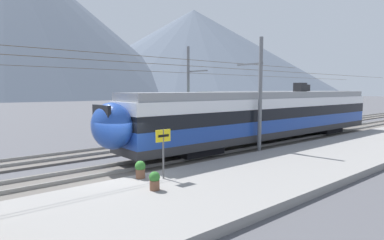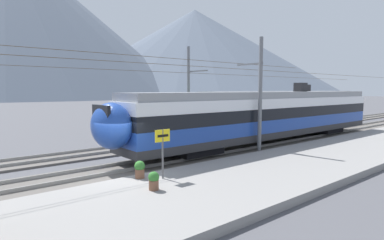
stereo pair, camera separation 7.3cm
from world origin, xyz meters
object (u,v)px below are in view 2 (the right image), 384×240
catenary_mast_mid (258,93)px  potted_plant_platform_edge (140,169)px  train_far_track (284,107)px  potted_plant_by_shelter (154,180)px  catenary_mast_far_side (190,90)px  platform_sign (163,143)px  train_near_platform (267,115)px

catenary_mast_mid → potted_plant_platform_edge: size_ratio=66.85×
train_far_track → potted_plant_by_shelter: bearing=-157.0°
catenary_mast_mid → catenary_mast_far_side: bearing=80.4°
catenary_mast_far_side → platform_sign: size_ratio=23.85×
potted_plant_platform_edge → potted_plant_by_shelter: potted_plant_platform_edge is taller
train_far_track → platform_sign: train_far_track is taller
train_near_platform → potted_plant_platform_edge: (-12.12, -2.72, -1.49)m
train_far_track → catenary_mast_far_side: 11.03m
train_near_platform → platform_sign: size_ratio=12.56×
train_near_platform → train_far_track: (9.05, 4.75, -0.00)m
train_near_platform → potted_plant_by_shelter: (-12.54, -4.43, -1.51)m
potted_plant_platform_edge → train_near_platform: bearing=12.6°
potted_plant_by_shelter → catenary_mast_far_side: bearing=45.8°
catenary_mast_far_side → platform_sign: catenary_mast_far_side is taller
train_far_track → catenary_mast_mid: size_ratio=0.49×
catenary_mast_far_side → potted_plant_by_shelter: (-10.90, -11.21, -3.26)m
platform_sign → potted_plant_platform_edge: (-0.70, 0.67, -1.10)m
platform_sign → train_near_platform: bearing=16.5°
platform_sign → catenary_mast_mid: bearing=12.1°
train_far_track → potted_plant_platform_edge: (-21.18, -7.47, -1.48)m
potted_plant_platform_edge → potted_plant_by_shelter: size_ratio=1.06×
potted_plant_by_shelter → catenary_mast_mid: bearing=16.6°
train_near_platform → potted_plant_platform_edge: bearing=-167.4°
train_near_platform → catenary_mast_mid: size_ratio=0.53×
catenary_mast_mid → potted_plant_by_shelter: (-9.49, -2.84, -3.07)m
train_near_platform → potted_plant_by_shelter: train_near_platform is taller
train_far_track → catenary_mast_far_side: (-10.70, 2.03, 1.75)m
catenary_mast_mid → platform_sign: 8.78m
potted_plant_by_shelter → train_far_track: bearing=23.0°
catenary_mast_mid → potted_plant_by_shelter: catenary_mast_mid is taller
platform_sign → potted_plant_by_shelter: size_ratio=2.97×
catenary_mast_mid → train_near_platform: bearing=27.6°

